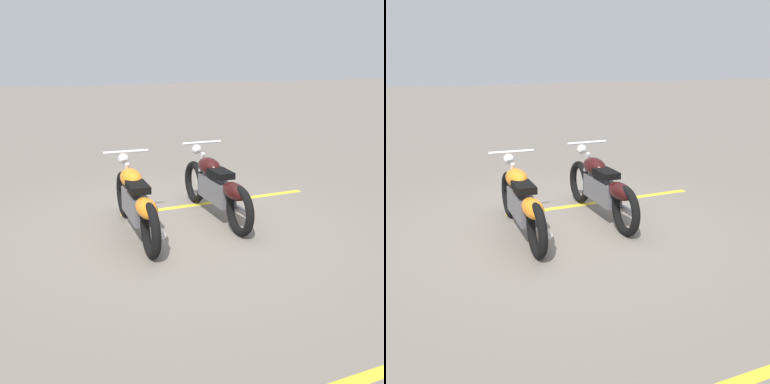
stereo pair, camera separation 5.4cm
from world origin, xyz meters
TOP-DOWN VIEW (x-y plane):
  - ground_plane at (0.00, 0.00)m, footprint 60.00×60.00m
  - motorcycle_bright_foreground at (0.13, -0.62)m, footprint 2.23×0.62m
  - motorcycle_dark_foreground at (-0.16, 0.63)m, footprint 2.23×0.62m
  - parking_stripe_near at (-0.88, 0.94)m, footprint 0.34×3.20m

SIDE VIEW (x-z plane):
  - ground_plane at x=0.00m, z-range 0.00..0.00m
  - parking_stripe_near at x=-0.88m, z-range 0.00..0.01m
  - motorcycle_bright_foreground at x=0.13m, z-range -0.06..0.98m
  - motorcycle_dark_foreground at x=-0.16m, z-range -0.06..0.98m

